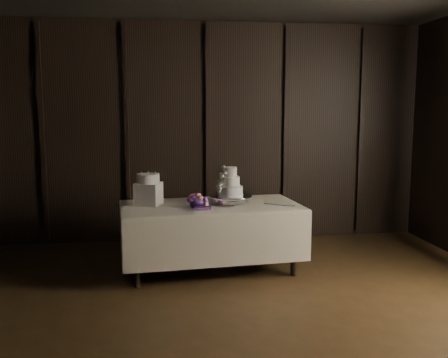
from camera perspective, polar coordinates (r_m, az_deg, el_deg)
room at (r=3.45m, az=3.36°, el=2.58°), size 6.08×7.08×3.08m
display_table at (r=5.67m, az=-1.51°, el=-6.37°), size 2.08×1.23×0.76m
cake_stand at (r=5.67m, az=0.78°, el=-2.37°), size 0.56×0.56×0.09m
wedding_cake at (r=5.62m, az=0.56°, el=-0.65°), size 0.31×0.27×0.33m
bouquet at (r=5.44m, az=-3.08°, el=-2.62°), size 0.32×0.41×0.19m
box_pedestal at (r=5.63m, az=-8.62°, el=-1.69°), size 0.33×0.33×0.25m
small_cake at (r=5.61m, az=-8.66°, el=0.07°), size 0.29×0.29×0.10m
cake_knife at (r=5.60m, az=5.90°, el=-2.94°), size 0.32×0.23×0.01m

